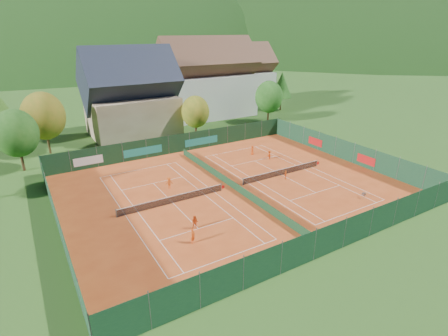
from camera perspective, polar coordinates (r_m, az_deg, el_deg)
ground at (r=43.78m, az=1.35°, el=-3.29°), size 600.00×600.00×0.00m
clay_pad at (r=43.77m, az=1.35°, el=-3.26°), size 40.00×32.00×0.01m
court_markings_left at (r=40.49m, az=-8.33°, el=-5.68°), size 11.03×23.83×0.00m
court_markings_right at (r=48.16m, az=9.43°, el=-1.14°), size 11.03×23.83×0.00m
tennis_net_left at (r=40.32m, az=-8.17°, el=-5.01°), size 13.30×0.10×1.02m
tennis_net_right at (r=48.07m, az=9.61°, el=-0.56°), size 13.30×0.10×1.02m
court_divider at (r=43.56m, az=1.35°, el=-2.67°), size 0.03×28.80×1.00m
fence_north at (r=56.32m, az=-7.75°, el=3.95°), size 40.00×0.10×3.00m
fence_south at (r=32.36m, az=16.92°, el=-11.05°), size 40.00×0.04×3.00m
fence_west at (r=37.59m, az=-25.65°, el=-7.51°), size 0.04×32.00×3.00m
fence_east at (r=55.82m, az=19.01°, el=2.79°), size 0.09×32.00×3.00m
chalet at (r=67.12m, az=-14.90°, el=10.86°), size 16.20×12.00×16.00m
hotel_block_a at (r=79.62m, az=-2.76°, el=13.72°), size 21.60×11.00×17.25m
hotel_block_b at (r=93.65m, az=2.64°, el=14.47°), size 17.28×10.00×15.50m
tree_west_front at (r=55.08m, az=-30.82°, el=4.89°), size 5.72×5.72×8.69m
tree_west_mid at (r=60.87m, az=-27.40°, el=7.55°), size 6.44×6.44×9.78m
tree_center at (r=63.34m, az=-4.70°, el=9.12°), size 5.01×5.01×7.60m
tree_east_front at (r=74.32m, az=7.33°, el=11.44°), size 5.72×5.72×8.69m
tree_east_mid at (r=86.57m, az=9.40°, el=13.23°), size 5.04×5.04×9.00m
tree_east_back at (r=88.15m, az=1.88°, el=14.10°), size 7.15×7.15×10.86m
mountain_backdrop at (r=277.73m, az=-20.09°, el=8.40°), size 820.00×530.00×242.00m
ball_hopper at (r=44.04m, az=21.86°, el=-3.99°), size 0.34×0.34×0.80m
loose_ball_0 at (r=35.48m, az=-3.60°, el=-9.70°), size 0.07×0.07×0.07m
loose_ball_1 at (r=41.68m, az=15.22°, el=-5.39°), size 0.07×0.07×0.07m
player_left_near at (r=32.93m, az=-5.10°, el=-10.99°), size 0.66×0.60×1.51m
player_left_mid at (r=35.03m, az=-4.76°, el=-8.83°), size 0.91×0.86×1.48m
player_left_far at (r=43.90m, az=-8.96°, el=-2.40°), size 1.04×0.70×1.49m
player_right_near at (r=46.75m, az=10.02°, el=-1.10°), size 0.74×0.68×1.22m
player_right_far_a at (r=55.32m, az=4.67°, el=2.95°), size 0.85×0.77×1.46m
player_right_far_b at (r=53.60m, az=7.40°, el=2.15°), size 1.23×1.10×1.36m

